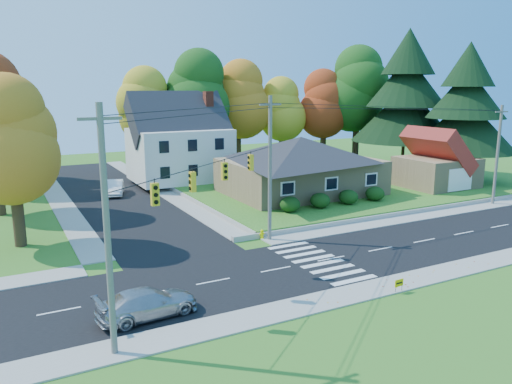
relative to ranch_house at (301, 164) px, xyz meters
The scene contains 25 objects.
ground 18.18m from the ranch_house, 116.57° to the right, with size 120.00×120.00×0.00m, color #3D7923.
road_main 18.18m from the ranch_house, 116.57° to the right, with size 90.00×8.00×0.02m, color black.
road_cross 19.15m from the ranch_house, 147.99° to the left, with size 8.00×44.00×0.02m, color black.
sidewalk_north 13.98m from the ranch_house, 126.03° to the right, with size 90.00×2.00×0.08m, color #9C9A90.
sidewalk_south 22.70m from the ranch_house, 110.85° to the right, with size 90.00×2.00×0.08m, color #9C9A90.
lawn 7.69m from the ranch_house, 45.00° to the left, with size 30.00×30.00×0.50m, color #3D7923.
ranch_house is the anchor object (origin of this frame).
colonial_house 14.46m from the ranch_house, 123.55° to the left, with size 10.40×8.40×9.60m.
garage 14.57m from the ranch_house, 15.99° to the right, with size 7.30×6.30×4.60m.
hedge_row 6.57m from the ranch_house, 94.61° to the right, with size 10.70×1.70×1.27m.
traffic_infrastructure 16.87m from the ranch_house, 119.09° to the right, with size 38.10×10.66×10.00m.
tree_lot_0 21.20m from the ranch_house, 119.05° to the left, with size 6.72×6.72×12.51m.
tree_lot_1 18.58m from the ranch_house, 103.24° to the left, with size 7.84×7.84×14.60m.
tree_lot_2 18.99m from the ranch_house, 83.66° to the left, with size 7.28×7.28×13.56m.
tree_lot_3 19.29m from the ranch_house, 64.80° to the left, with size 6.16×6.16×11.47m.
tree_lot_4 21.85m from the ranch_house, 48.81° to the left, with size 6.72×6.72×12.51m.
tree_lot_5 23.85m from the ranch_house, 37.87° to the left, with size 8.40×8.40×15.64m.
conifer_east_a 20.84m from the ranch_house, 17.53° to the left, with size 12.80×12.80×16.96m.
conifer_east_b 20.72m from the ranch_house, ahead, with size 11.20×11.20×14.84m.
tree_west_0 25.61m from the ranch_house, behind, with size 6.16×6.16×11.47m.
tree_west_2 30.03m from the ranch_house, 147.38° to the left, with size 6.72×6.72×12.51m.
silver_sedan 27.70m from the ranch_house, 137.67° to the right, with size 1.92×4.73×1.37m, color #A7A8AE.
white_car 18.55m from the ranch_house, 148.89° to the left, with size 1.52×4.37×1.44m, color white.
fire_hydrant 14.57m from the ranch_house, 133.62° to the right, with size 0.41×0.32×0.71m.
yard_sign 23.49m from the ranch_house, 110.09° to the right, with size 0.59×0.06×0.73m.
Camera 1 is at (-18.02, -24.01, 10.51)m, focal length 35.00 mm.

